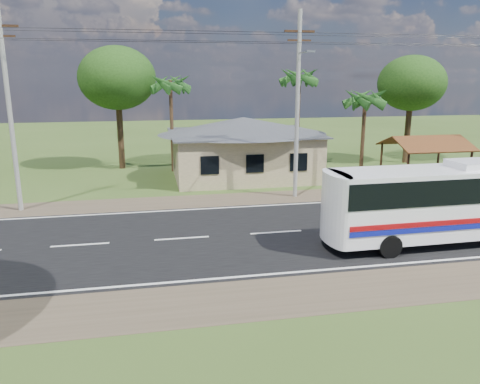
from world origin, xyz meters
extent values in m
plane|color=#344E1B|center=(0.00, 0.00, 0.00)|extent=(120.00, 120.00, 0.00)
cube|color=black|center=(0.00, 0.00, 0.01)|extent=(120.00, 10.00, 0.02)
cube|color=brown|center=(0.00, 6.50, 0.01)|extent=(120.00, 3.00, 0.01)
cube|color=brown|center=(0.00, -6.50, 0.01)|extent=(120.00, 3.00, 0.01)
cube|color=silver|center=(0.00, 4.70, 0.03)|extent=(120.00, 0.15, 0.01)
cube|color=silver|center=(0.00, -4.70, 0.03)|extent=(120.00, 0.15, 0.01)
cube|color=silver|center=(0.00, 0.00, 0.03)|extent=(120.00, 0.15, 0.01)
cube|color=tan|center=(1.00, 13.00, 1.60)|extent=(10.00, 8.00, 3.20)
cube|color=#4C4F54|center=(1.00, 13.00, 3.25)|extent=(10.60, 8.60, 0.10)
pyramid|color=#4C4F54|center=(1.00, 13.00, 4.40)|extent=(12.40, 10.00, 1.20)
cube|color=black|center=(-2.00, 8.98, 1.70)|extent=(1.20, 0.08, 1.20)
cube|color=black|center=(1.00, 8.98, 1.70)|extent=(1.20, 0.08, 1.20)
cube|color=black|center=(4.00, 8.98, 1.70)|extent=(1.20, 0.08, 1.20)
cylinder|color=#3C2616|center=(10.70, 6.70, 1.30)|extent=(0.16, 0.16, 2.60)
cylinder|color=#3C2616|center=(10.70, 10.30, 1.30)|extent=(0.16, 0.16, 2.60)
cylinder|color=#3C2616|center=(15.30, 6.70, 1.30)|extent=(0.16, 0.16, 2.60)
cylinder|color=#3C2616|center=(15.30, 10.30, 1.30)|extent=(0.16, 0.16, 2.60)
cube|color=brown|center=(13.00, 7.40, 2.90)|extent=(5.20, 2.28, 0.90)
cube|color=brown|center=(13.00, 9.60, 2.90)|extent=(5.20, 2.28, 0.90)
cube|color=#3C2616|center=(13.00, 8.50, 3.25)|extent=(5.20, 0.12, 0.12)
cube|color=#9E9E99|center=(12.00, 5.60, 0.45)|extent=(7.00, 0.30, 0.90)
cylinder|color=#9E9E99|center=(-13.00, 6.50, 5.50)|extent=(0.26, 0.26, 11.00)
cube|color=#3C2616|center=(-13.00, 6.50, 9.80)|extent=(1.80, 0.12, 0.12)
cube|color=#3C2616|center=(-13.00, 6.50, 9.30)|extent=(1.40, 0.10, 0.10)
cylinder|color=#9E9E99|center=(3.00, 6.50, 5.50)|extent=(0.26, 0.26, 11.00)
cube|color=#3C2616|center=(3.00, 6.50, 9.80)|extent=(1.80, 0.12, 0.12)
cube|color=#3C2616|center=(3.00, 6.50, 9.30)|extent=(1.40, 0.10, 0.10)
cylinder|color=gray|center=(3.00, 5.50, 8.60)|extent=(0.08, 2.00, 0.08)
cube|color=gray|center=(3.00, 4.50, 8.60)|extent=(0.50, 0.18, 0.12)
cylinder|color=black|center=(-5.00, 6.50, 9.60)|extent=(16.00, 0.02, 0.02)
cylinder|color=black|center=(10.50, 6.50, 9.60)|extent=(15.00, 0.02, 0.02)
cylinder|color=#47301E|center=(9.50, 11.00, 3.00)|extent=(0.28, 0.28, 6.00)
cylinder|color=#47301E|center=(6.00, 15.50, 3.75)|extent=(0.28, 0.28, 7.50)
cylinder|color=#47301E|center=(-4.00, 16.00, 3.50)|extent=(0.28, 0.28, 7.00)
cylinder|color=#47301E|center=(-8.00, 18.00, 2.97)|extent=(0.50, 0.50, 5.95)
ellipsoid|color=#18380F|center=(-8.00, 18.00, 7.15)|extent=(6.00, 6.00, 4.92)
cylinder|color=#47301E|center=(16.00, 16.00, 2.80)|extent=(0.50, 0.50, 5.60)
ellipsoid|color=#18380F|center=(16.00, 16.00, 6.72)|extent=(5.60, 5.60, 4.59)
cube|color=white|center=(7.69, -2.75, 1.92)|extent=(11.87, 2.65, 2.96)
cube|color=black|center=(7.69, -2.75, 2.66)|extent=(11.92, 2.71, 1.09)
cube|color=black|center=(1.77, -2.84, 2.32)|extent=(0.15, 2.27, 1.78)
cube|color=#94090D|center=(7.71, -4.00, 1.38)|extent=(11.64, 0.22, 0.22)
cube|color=#0D158F|center=(7.71, -4.00, 1.13)|extent=(11.64, 0.22, 0.22)
cylinder|color=black|center=(3.76, -3.94, 0.49)|extent=(0.99, 0.36, 0.99)
cylinder|color=black|center=(3.72, -1.68, 0.49)|extent=(0.99, 0.36, 0.99)
imported|color=black|center=(12.98, 7.64, 0.43)|extent=(1.74, 1.02, 0.87)
camera|label=1|loc=(-5.78, -20.56, 7.31)|focal=35.00mm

